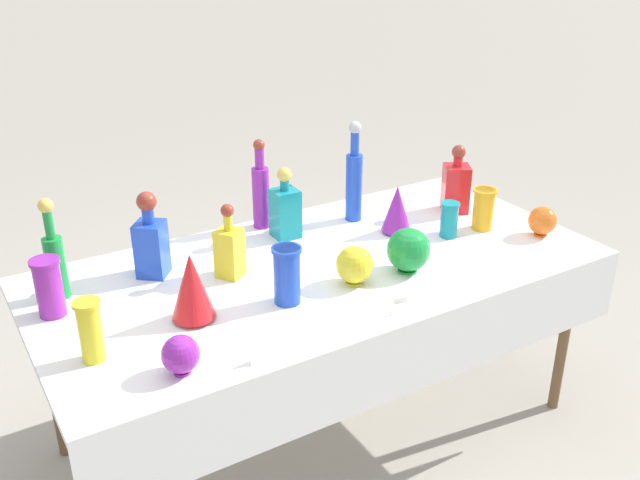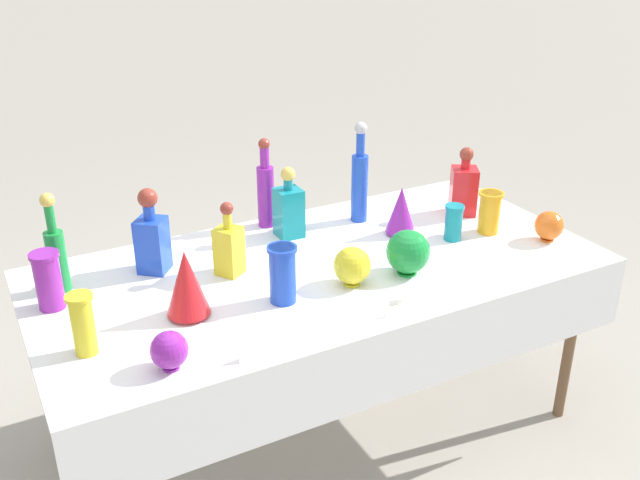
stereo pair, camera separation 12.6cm
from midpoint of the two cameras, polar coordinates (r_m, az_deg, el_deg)
ground_plane at (r=3.05m, az=-1.23°, el=-14.82°), size 40.00×40.00×0.00m
display_table at (r=2.63m, az=-1.02°, el=-3.28°), size 2.07×1.00×0.76m
tall_bottle_0 at (r=2.90m, az=-6.01°, el=3.90°), size 0.07×0.07×0.37m
tall_bottle_1 at (r=2.95m, az=1.51°, el=4.85°), size 0.07×0.07×0.42m
tall_bottle_2 at (r=2.53m, az=-21.81°, el=-1.36°), size 0.07×0.07×0.36m
square_decanter_0 at (r=3.11m, az=9.68°, el=4.35°), size 0.15×0.15×0.30m
square_decanter_1 at (r=2.82m, az=-4.09°, el=2.44°), size 0.10×0.10×0.29m
square_decanter_2 at (r=2.54m, az=-8.67°, el=-0.72°), size 0.12×0.12×0.28m
square_decanter_3 at (r=2.59m, az=-14.75°, el=-0.10°), size 0.14×0.14×0.32m
slender_vase_0 at (r=2.34m, az=-4.21°, el=-2.70°), size 0.10×0.10×0.20m
slender_vase_1 at (r=2.17m, az=-19.53°, el=-6.74°), size 0.08×0.08×0.19m
slender_vase_2 at (r=2.95m, az=11.77°, el=2.55°), size 0.10×0.10×0.17m
slender_vase_3 at (r=2.86m, az=9.06°, el=1.71°), size 0.08×0.08×0.15m
slender_vase_4 at (r=2.45m, az=-22.29°, el=-3.43°), size 0.10×0.10×0.20m
fluted_vase_0 at (r=2.28m, az=-11.79°, el=-3.65°), size 0.14×0.14×0.23m
fluted_vase_1 at (r=2.86m, az=4.91°, el=2.51°), size 0.12×0.12×0.20m
round_bowl_0 at (r=2.47m, az=1.31°, el=-2.02°), size 0.13×0.13×0.14m
round_bowl_1 at (r=2.56m, az=5.69°, el=-0.80°), size 0.16×0.16×0.17m
round_bowl_2 at (r=2.06m, az=-12.84°, el=-8.95°), size 0.11×0.11×0.12m
round_bowl_3 at (r=2.96m, az=16.20°, el=1.48°), size 0.11×0.11×0.12m
price_tag_left at (r=2.34m, az=4.93°, el=-5.16°), size 0.05×0.02×0.05m
price_tag_center at (r=2.32m, az=4.67°, el=-5.59°), size 0.05×0.02×0.03m
price_tag_right at (r=2.10m, az=-6.79°, el=-9.25°), size 0.05×0.02×0.04m
cardboard_box_behind_left at (r=3.76m, az=-4.56°, el=-3.13°), size 0.53×0.34×0.45m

